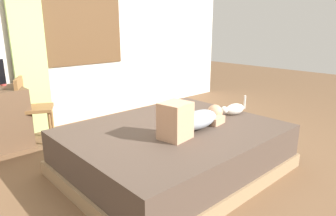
% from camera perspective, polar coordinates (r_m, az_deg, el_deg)
% --- Properties ---
extents(ground_plane, '(16.00, 16.00, 0.00)m').
position_cam_1_polar(ground_plane, '(3.23, 2.91, -11.73)').
color(ground_plane, brown).
extents(back_wall_with_window, '(6.40, 0.14, 2.90)m').
position_cam_1_polar(back_wall_with_window, '(4.82, -17.86, 14.49)').
color(back_wall_with_window, silver).
rests_on(back_wall_with_window, ground).
extents(bed, '(2.13, 1.71, 0.47)m').
position_cam_1_polar(bed, '(3.13, 1.14, -7.92)').
color(bed, '#997A56').
rests_on(bed, ground).
extents(person_lying, '(0.94, 0.38, 0.34)m').
position_cam_1_polar(person_lying, '(2.95, 4.72, -2.15)').
color(person_lying, '#8C939E').
rests_on(person_lying, bed).
extents(cat, '(0.35, 0.17, 0.21)m').
position_cam_1_polar(cat, '(3.54, 12.39, -0.21)').
color(cat, silver).
rests_on(cat, bed).
extents(cup, '(0.07, 0.07, 0.09)m').
position_cam_1_polar(cup, '(4.31, -28.97, 4.34)').
color(cup, '#B23D38').
rests_on(cup, desk).
extents(chair_by_desk, '(0.51, 0.51, 0.86)m').
position_cam_1_polar(chair_by_desk, '(4.12, -24.84, 0.48)').
color(chair_by_desk, brown).
rests_on(chair_by_desk, ground).
extents(curtain_left, '(0.44, 0.06, 2.53)m').
position_cam_1_polar(curtain_left, '(4.46, -25.19, 11.40)').
color(curtain_left, '#ADCC75').
rests_on(curtain_left, ground).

